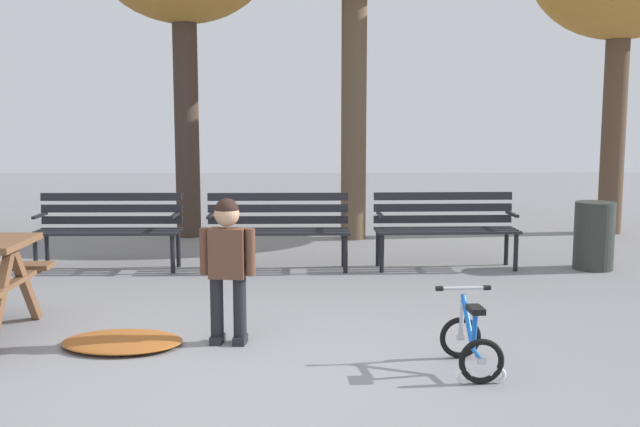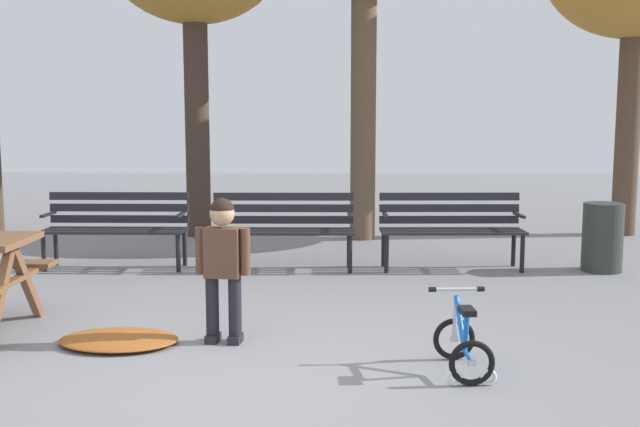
% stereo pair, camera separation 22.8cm
% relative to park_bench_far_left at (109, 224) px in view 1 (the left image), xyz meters
% --- Properties ---
extents(ground, '(36.00, 36.00, 0.00)m').
position_rel_park_bench_far_left_xyz_m(ground, '(1.81, -3.61, -0.51)').
color(ground, gray).
extents(park_bench_far_left, '(1.60, 0.47, 0.85)m').
position_rel_park_bench_far_left_xyz_m(park_bench_far_left, '(0.00, 0.00, 0.00)').
color(park_bench_far_left, '#232328').
rests_on(park_bench_far_left, ground).
extents(park_bench_left, '(1.60, 0.46, 0.85)m').
position_rel_park_bench_far_left_xyz_m(park_bench_left, '(1.90, -0.04, 0.00)').
color(park_bench_left, '#232328').
rests_on(park_bench_left, ground).
extents(park_bench_right, '(1.61, 0.49, 0.85)m').
position_rel_park_bench_far_left_xyz_m(park_bench_right, '(3.80, -0.00, 0.00)').
color(park_bench_right, '#232328').
rests_on(park_bench_right, ground).
extents(child_standing, '(0.42, 0.19, 1.11)m').
position_rel_park_bench_far_left_xyz_m(child_standing, '(1.62, -2.83, 0.15)').
color(child_standing, black).
rests_on(child_standing, ground).
extents(kids_bicycle, '(0.39, 0.58, 0.54)m').
position_rel_park_bench_far_left_xyz_m(kids_bicycle, '(3.32, -3.48, -0.31)').
color(kids_bicycle, black).
rests_on(kids_bicycle, ground).
extents(leaf_pile, '(0.96, 0.71, 0.07)m').
position_rel_park_bench_far_left_xyz_m(leaf_pile, '(0.82, -2.88, -0.48)').
color(leaf_pile, '#9E5623').
rests_on(leaf_pile, ground).
extents(trash_bin, '(0.44, 0.44, 0.76)m').
position_rel_park_bench_far_left_xyz_m(trash_bin, '(5.46, -0.13, -0.13)').
color(trash_bin, '#2D332D').
rests_on(trash_bin, ground).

